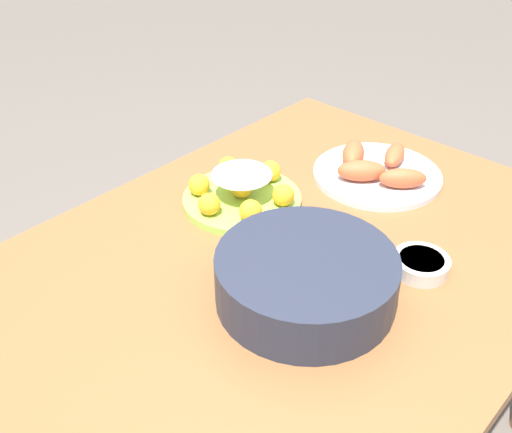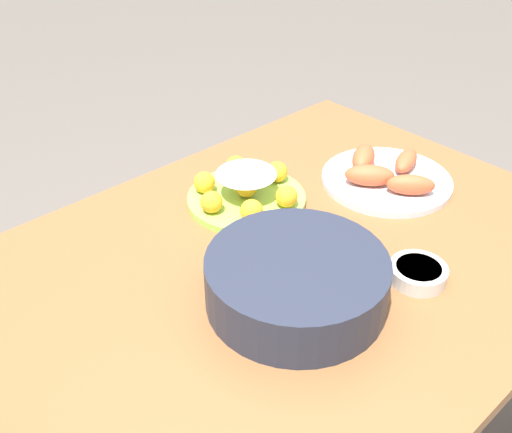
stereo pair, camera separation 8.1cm
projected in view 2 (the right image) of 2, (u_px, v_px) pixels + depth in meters
The scene contains 5 objects.
dining_table at pixel (267, 307), 1.15m from camera, with size 1.33×0.89×0.72m.
cake_plate at pixel (246, 192), 1.27m from camera, with size 0.25×0.25×0.08m.
serving_bowl at pixel (297, 279), 1.00m from camera, with size 0.31×0.31×0.09m.
sauce_bowl at pixel (418, 273), 1.07m from camera, with size 0.10×0.10×0.03m.
seafood_platter at pixel (385, 175), 1.34m from camera, with size 0.29×0.29×0.06m.
Camera 2 is at (0.59, 0.61, 1.42)m, focal length 42.00 mm.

